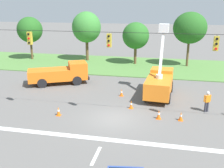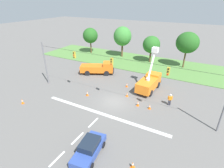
{
  "view_description": "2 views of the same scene",
  "coord_description": "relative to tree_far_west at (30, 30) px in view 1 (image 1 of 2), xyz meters",
  "views": [
    {
      "loc": [
        3.69,
        -18.27,
        8.53
      ],
      "look_at": [
        -1.07,
        4.27,
        1.44
      ],
      "focal_mm": 42.0,
      "sensor_mm": 36.0,
      "label": 1
    },
    {
      "loc": [
        9.94,
        -19.01,
        13.34
      ],
      "look_at": [
        -1.61,
        2.33,
        1.46
      ],
      "focal_mm": 28.0,
      "sensor_mm": 36.0,
      "label": 2
    }
  ],
  "objects": [
    {
      "name": "tree_east",
      "position": [
        23.78,
        -0.06,
        0.71
      ],
      "size": [
        4.51,
        3.88,
        7.51
      ],
      "color": "brown",
      "rests_on": "ground"
    },
    {
      "name": "traffic_cone_foreground_right",
      "position": [
        20.6,
        -18.65,
        -4.28
      ],
      "size": [
        0.36,
        0.36,
        0.76
      ],
      "color": "orange",
      "rests_on": "ground"
    },
    {
      "name": "tree_west",
      "position": [
        8.87,
        0.88,
        0.46
      ],
      "size": [
        4.34,
        4.34,
        7.45
      ],
      "color": "brown",
      "rests_on": "ground"
    },
    {
      "name": "tree_centre",
      "position": [
        16.44,
        -0.0,
        -0.52
      ],
      "size": [
        3.8,
        3.87,
        6.06
      ],
      "color": "brown",
      "rests_on": "ground"
    },
    {
      "name": "traffic_cone_lane_edge_b",
      "position": [
        12.78,
        -19.64,
        -4.29
      ],
      "size": [
        0.36,
        0.36,
        0.75
      ],
      "color": "orange",
      "rests_on": "ground"
    },
    {
      "name": "utility_truck_bucket_lift",
      "position": [
        20.43,
        -13.33,
        -3.24
      ],
      "size": [
        2.63,
        6.01,
        6.73
      ],
      "color": "orange",
      "rests_on": "ground"
    },
    {
      "name": "grass_verge",
      "position": [
        17.22,
        -1.27,
        -4.61
      ],
      "size": [
        56.0,
        12.0,
        0.1
      ],
      "primitive_type": "cube",
      "color": "#517F3D",
      "rests_on": "ground"
    },
    {
      "name": "signal_gantry",
      "position": [
        17.21,
        -19.27,
        -0.23
      ],
      "size": [
        26.2,
        0.33,
        7.2
      ],
      "color": "slate",
      "rests_on": "ground"
    },
    {
      "name": "utility_truck_support_near",
      "position": [
        9.59,
        -11.38,
        -3.48
      ],
      "size": [
        6.83,
        4.95,
        2.32
      ],
      "color": "orange",
      "rests_on": "ground"
    },
    {
      "name": "traffic_cone_lane_edge_a",
      "position": [
        16.88,
        -14.06,
        -4.32
      ],
      "size": [
        0.36,
        0.36,
        0.7
      ],
      "color": "orange",
      "rests_on": "ground"
    },
    {
      "name": "tree_far_west",
      "position": [
        0.0,
        0.0,
        0.0
      ],
      "size": [
        3.82,
        4.0,
        6.63
      ],
      "color": "brown",
      "rests_on": "ground"
    },
    {
      "name": "traffic_cone_foreground_left",
      "position": [
        22.25,
        -18.6,
        -4.31
      ],
      "size": [
        0.36,
        0.36,
        0.71
      ],
      "color": "orange",
      "rests_on": "ground"
    },
    {
      "name": "lane_markings",
      "position": [
        17.22,
        -24.09,
        -4.66
      ],
      "size": [
        17.6,
        15.25,
        0.01
      ],
      "color": "silver",
      "rests_on": "ground"
    },
    {
      "name": "ground_plane",
      "position": [
        17.22,
        -19.27,
        -4.66
      ],
      "size": [
        200.0,
        200.0,
        0.0
      ],
      "primitive_type": "plane",
      "color": "#605E5B"
    },
    {
      "name": "road_worker",
      "position": [
        24.37,
        -16.41,
        -3.66
      ],
      "size": [
        0.59,
        0.39,
        1.77
      ],
      "color": "#383842",
      "rests_on": "ground"
    },
    {
      "name": "traffic_cone_near_bucket",
      "position": [
        18.22,
        -16.98,
        -4.31
      ],
      "size": [
        0.36,
        0.36,
        0.71
      ],
      "color": "orange",
      "rests_on": "ground"
    }
  ]
}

